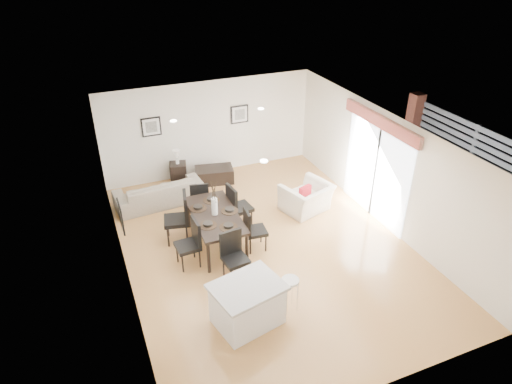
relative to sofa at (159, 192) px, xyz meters
name	(u,v)px	position (x,y,z in m)	size (l,w,h in m)	color
ground	(266,247)	(1.78, -2.78, -0.33)	(8.00, 8.00, 0.00)	#B9844B
wall_back	(209,128)	(1.78, 1.22, 1.02)	(6.00, 0.04, 2.70)	white
wall_front	(381,328)	(1.78, -6.78, 1.02)	(6.00, 0.04, 2.70)	white
wall_left	(120,225)	(-1.22, -2.78, 1.02)	(0.04, 8.00, 2.70)	white
wall_right	(385,170)	(4.78, -2.78, 1.02)	(0.04, 8.00, 2.70)	white
ceiling	(267,135)	(1.78, -2.78, 2.37)	(6.00, 8.00, 0.02)	white
sofa	(159,192)	(0.00, 0.00, 0.00)	(2.25, 0.88, 0.66)	gray
armchair	(306,198)	(3.32, -1.75, 0.04)	(1.12, 0.98, 0.73)	silver
courtyard_plant_a	(491,201)	(7.57, -3.56, -0.02)	(0.56, 0.49, 0.62)	#3A6129
courtyard_plant_b	(430,164)	(7.54, -1.38, 0.00)	(0.37, 0.37, 0.66)	#3A6129
dining_table	(215,217)	(0.79, -2.26, 0.39)	(1.01, 1.94, 0.80)	black
dining_chair_wnear	(191,240)	(0.12, -2.73, 0.26)	(0.50, 0.50, 1.06)	black
dining_chair_wfar	(180,215)	(0.12, -1.80, 0.33)	(0.63, 0.63, 1.19)	black
dining_chair_enear	(252,227)	(1.47, -2.72, 0.23)	(0.50, 0.50, 1.01)	black
dining_chair_efar	(237,204)	(1.46, -1.79, 0.29)	(0.56, 0.56, 1.11)	black
dining_chair_head	(233,253)	(0.78, -3.44, 0.26)	(0.52, 0.52, 1.05)	black
dining_chair_foot	(199,198)	(0.77, -1.06, 0.22)	(0.52, 0.52, 0.99)	black
vase	(214,202)	(0.79, -2.26, 0.78)	(0.99, 1.56, 0.82)	white
coffee_table	(214,175)	(1.67, 0.60, -0.12)	(1.03, 0.62, 0.41)	black
side_table	(179,173)	(0.72, 0.90, -0.03)	(0.45, 0.45, 0.60)	black
table_lamp	(177,155)	(0.72, 0.90, 0.53)	(0.21, 0.21, 0.40)	white
cushion	(305,193)	(3.22, -1.86, 0.26)	(0.35, 0.11, 0.35)	#A61520
kitchen_island	(247,304)	(0.57, -4.73, 0.10)	(1.37, 1.16, 0.84)	white
bar_stool	(290,284)	(1.40, -4.73, 0.28)	(0.32, 0.32, 0.71)	silver
framed_print_back_left	(151,127)	(0.18, 1.19, 1.32)	(0.52, 0.04, 0.52)	black
framed_print_back_right	(240,114)	(2.68, 1.19, 1.32)	(0.52, 0.04, 0.52)	black
framed_print_left_wall	(121,217)	(-1.19, -2.98, 1.32)	(0.04, 0.52, 0.52)	black
sliding_door	(378,153)	(4.73, -2.48, 1.34)	(0.12, 2.70, 2.57)	white
courtyard	(459,150)	(7.94, -1.91, 0.60)	(6.00, 6.00, 2.00)	gray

